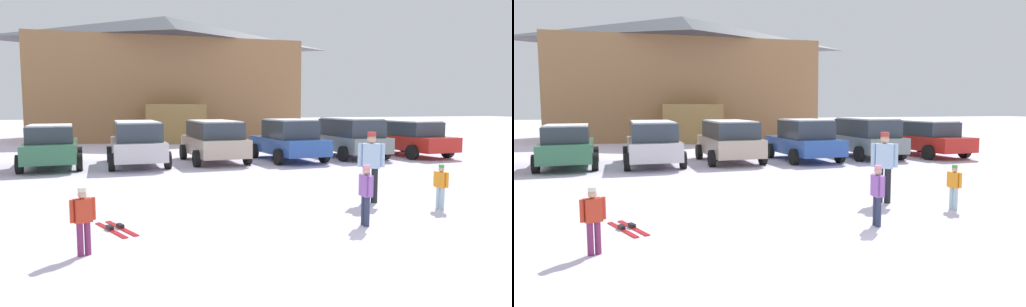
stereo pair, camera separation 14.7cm
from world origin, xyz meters
The scene contains 13 objects.
ground centered at (0.00, 0.00, 0.00)m, with size 160.00×160.00×0.00m, color silver.
ski_lodge centered at (0.04, 28.36, 4.38)m, with size 18.12×11.45×8.68m.
parked_green_coupe centered at (-5.97, 12.91, 0.81)m, with size 2.30×4.42×1.60m.
parked_silver_wagon centered at (-2.93, 12.67, 0.92)m, with size 2.25×4.66×1.70m.
parked_beige_suv centered at (0.12, 12.80, 0.91)m, with size 2.36×4.34×1.70m.
parked_blue_hatchback centered at (3.21, 12.36, 0.86)m, with size 2.47×4.31×1.74m.
parked_grey_wagon centered at (6.22, 12.60, 0.94)m, with size 2.19×4.19×1.75m.
parked_red_sedan centered at (9.20, 12.44, 0.82)m, with size 2.40×4.77×1.62m.
skier_adult_in_blue_parka centered at (1.95, 3.94, 0.94)m, with size 0.56×0.40×1.67m.
skier_child_in_purple_jacket centered at (0.72, 2.12, 0.66)m, with size 0.19×0.43×1.16m.
skier_child_in_orange_jacket centered at (3.04, 2.86, 0.56)m, with size 0.20×0.36×0.99m.
skier_child_in_red_jacket centered at (-4.29, 1.87, 0.59)m, with size 0.37×0.23×1.05m.
pair_of_skis centered at (-3.82, 3.26, 0.02)m, with size 0.76×1.33×0.08m.
Camera 1 is at (-3.83, -5.35, 2.26)m, focal length 32.00 mm.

